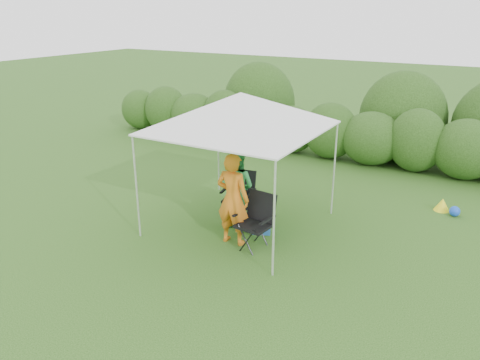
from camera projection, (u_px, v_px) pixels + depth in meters
The scene contains 10 objects.
ground at pixel (229, 233), 9.65m from camera, with size 70.00×70.00×0.00m, color #35601E.
hedge at pixel (334, 133), 14.19m from camera, with size 16.80×1.53×1.80m.
canopy at pixel (241, 111), 9.21m from camera, with size 3.10×3.10×2.83m.
chair_right at pixel (257, 217), 8.92m from camera, with size 0.72×0.66×1.08m.
chair_left at pixel (240, 192), 10.16m from camera, with size 0.74×0.69×1.07m.
man at pixel (233, 199), 8.97m from camera, with size 0.67×0.44×1.84m, color orange.
woman at pixel (236, 188), 9.73m from camera, with size 0.83×0.65×1.70m, color green.
cooler at pixel (261, 225), 9.63m from camera, with size 0.50×0.44×0.34m.
bottle at pixel (263, 213), 9.47m from camera, with size 0.07×0.07×0.25m, color #592D0C.
lawn_toy at pixel (445, 206), 10.61m from camera, with size 0.58×0.48×0.29m.
Camera 1 is at (4.54, -7.41, 4.36)m, focal length 35.00 mm.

